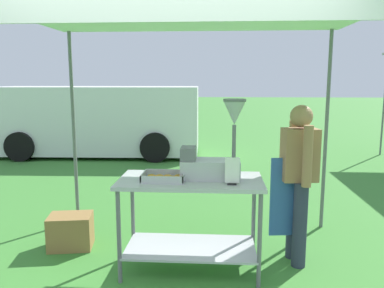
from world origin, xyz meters
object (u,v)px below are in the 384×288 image
(donut_cart, at_px, (191,205))
(menu_sign, at_px, (232,173))
(supply_crate, at_px, (71,231))
(van_white, at_px, (97,119))
(vendor, at_px, (298,176))
(stall_canopy, at_px, (191,18))
(donut_fryer, at_px, (214,154))
(donut_tray, at_px, (164,178))

(donut_cart, xyz_separation_m, menu_sign, (0.38, -0.18, 0.36))
(supply_crate, distance_m, van_white, 5.73)
(menu_sign, bearing_deg, vendor, 31.87)
(stall_canopy, height_order, donut_fryer, stall_canopy)
(supply_crate, bearing_deg, donut_fryer, -13.72)
(van_white, bearing_deg, vendor, -56.20)
(stall_canopy, distance_m, van_white, 6.64)
(donut_fryer, distance_m, van_white, 6.62)
(donut_fryer, xyz_separation_m, menu_sign, (0.16, -0.22, -0.13))
(donut_cart, relative_size, van_white, 0.27)
(donut_cart, height_order, vendor, vendor)
(donut_cart, distance_m, supply_crate, 1.51)
(donut_fryer, bearing_deg, van_white, 116.81)
(donut_fryer, relative_size, supply_crate, 1.48)
(menu_sign, distance_m, supply_crate, 2.03)
(stall_canopy, height_order, menu_sign, stall_canopy)
(stall_canopy, height_order, donut_cart, stall_canopy)
(van_white, bearing_deg, donut_cart, -65.07)
(donut_cart, bearing_deg, supply_crate, 162.67)
(vendor, bearing_deg, van_white, 123.80)
(donut_tray, distance_m, van_white, 6.51)
(donut_tray, bearing_deg, vendor, 13.08)
(donut_fryer, relative_size, van_white, 0.15)
(donut_cart, bearing_deg, stall_canopy, 90.00)
(donut_tray, distance_m, supply_crate, 1.44)
(donut_cart, xyz_separation_m, donut_tray, (-0.25, -0.06, 0.28))
(donut_cart, relative_size, vendor, 0.85)
(donut_fryer, bearing_deg, menu_sign, -52.68)
(donut_tray, distance_m, vendor, 1.34)
(menu_sign, height_order, van_white, van_white)
(stall_canopy, height_order, donut_tray, stall_canopy)
(stall_canopy, bearing_deg, supply_crate, 166.48)
(menu_sign, relative_size, supply_crate, 0.48)
(vendor, bearing_deg, donut_fryer, -166.44)
(donut_cart, height_order, menu_sign, menu_sign)
(donut_tray, bearing_deg, donut_cart, 14.12)
(donut_fryer, relative_size, menu_sign, 3.06)
(donut_tray, relative_size, van_white, 0.08)
(menu_sign, bearing_deg, donut_fryer, 127.32)
(donut_tray, xyz_separation_m, vendor, (1.30, 0.30, -0.04))
(stall_canopy, relative_size, van_white, 0.66)
(donut_cart, height_order, donut_fryer, donut_fryer)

